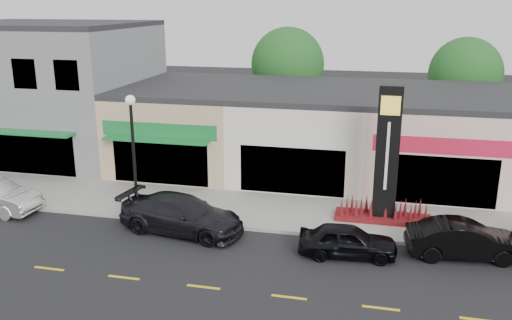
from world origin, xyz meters
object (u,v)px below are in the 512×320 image
Objects in this scene: lamp_west_near at (133,143)px; car_black_sedan at (348,241)px; pylon_sign at (386,174)px; car_black_conv at (465,240)px; car_dark_sedan at (182,214)px.

lamp_west_near reaches higher than car_black_sedan.
car_black_sedan is at bearing -109.90° from pylon_sign.
pylon_sign is 1.37× the size of car_black_conv.
lamp_west_near is 1.45× the size of car_black_sedan.
lamp_west_near reaches higher than car_dark_sedan.
lamp_west_near reaches higher than car_black_conv.
car_dark_sedan is (-8.37, -2.90, -1.49)m from pylon_sign.
pylon_sign reaches higher than car_black_sedan.
car_dark_sedan is 11.44m from car_black_conv.
car_black_sedan is at bearing -87.24° from car_dark_sedan.
car_dark_sedan reaches higher than car_black_sedan.
car_black_sedan is at bearing 95.18° from car_black_conv.
lamp_west_near is at bearing 79.28° from car_black_conv.
car_black_conv is at bearing -41.89° from pylon_sign.
pylon_sign is at bearing 41.68° from car_black_conv.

